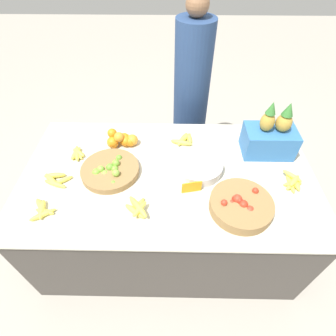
% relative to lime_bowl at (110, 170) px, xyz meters
% --- Properties ---
extents(ground_plane, '(12.00, 12.00, 0.00)m').
position_rel_lime_bowl_xyz_m(ground_plane, '(0.37, 0.00, -0.78)').
color(ground_plane, '#ADA599').
extents(market_table, '(1.88, 1.06, 0.75)m').
position_rel_lime_bowl_xyz_m(market_table, '(0.37, 0.00, -0.40)').
color(market_table, '#4C4742').
rests_on(market_table, ground_plane).
extents(lime_bowl, '(0.37, 0.37, 0.09)m').
position_rel_lime_bowl_xyz_m(lime_bowl, '(0.00, 0.00, 0.00)').
color(lime_bowl, olive).
rests_on(lime_bowl, market_table).
extents(tomato_basket, '(0.35, 0.35, 0.10)m').
position_rel_lime_bowl_xyz_m(tomato_basket, '(0.78, -0.27, 0.01)').
color(tomato_basket, olive).
rests_on(tomato_basket, market_table).
extents(orange_pile, '(0.22, 0.13, 0.12)m').
position_rel_lime_bowl_xyz_m(orange_pile, '(0.05, 0.28, 0.02)').
color(orange_pile, orange).
rests_on(orange_pile, market_table).
extents(metal_bowl, '(0.31, 0.31, 0.06)m').
position_rel_lime_bowl_xyz_m(metal_bowl, '(0.56, 0.04, 0.01)').
color(metal_bowl, silver).
rests_on(metal_bowl, market_table).
extents(price_sign, '(0.12, 0.03, 0.08)m').
position_rel_lime_bowl_xyz_m(price_sign, '(0.51, -0.14, 0.02)').
color(price_sign, orange).
rests_on(price_sign, market_table).
extents(produce_crate, '(0.33, 0.21, 0.39)m').
position_rel_lime_bowl_xyz_m(produce_crate, '(1.04, 0.23, 0.10)').
color(produce_crate, '#3370B7').
rests_on(produce_crate, market_table).
extents(banana_bunch_middle_right, '(0.20, 0.13, 0.04)m').
position_rel_lime_bowl_xyz_m(banana_bunch_middle_right, '(-0.33, -0.08, -0.01)').
color(banana_bunch_middle_right, '#EFDB4C').
rests_on(banana_bunch_middle_right, market_table).
extents(banana_bunch_front_center, '(0.15, 0.18, 0.06)m').
position_rel_lime_bowl_xyz_m(banana_bunch_front_center, '(0.20, -0.29, -0.00)').
color(banana_bunch_front_center, '#EFDB4C').
rests_on(banana_bunch_front_center, market_table).
extents(banana_bunch_middle_left, '(0.16, 0.16, 0.04)m').
position_rel_lime_bowl_xyz_m(banana_bunch_middle_left, '(0.48, 0.32, -0.01)').
color(banana_bunch_middle_left, '#EFDB4C').
rests_on(banana_bunch_middle_left, market_table).
extents(banana_bunch_front_left, '(0.11, 0.16, 0.04)m').
position_rel_lime_bowl_xyz_m(banana_bunch_front_left, '(-0.26, 0.17, -0.01)').
color(banana_bunch_front_left, '#EFDB4C').
rests_on(banana_bunch_front_left, market_table).
extents(banana_bunch_front_right, '(0.12, 0.18, 0.06)m').
position_rel_lime_bowl_xyz_m(banana_bunch_front_right, '(1.14, -0.07, -0.00)').
color(banana_bunch_front_right, '#EFDB4C').
rests_on(banana_bunch_front_right, market_table).
extents(banana_bunch_back_center, '(0.15, 0.17, 0.03)m').
position_rel_lime_bowl_xyz_m(banana_bunch_back_center, '(-0.33, -0.30, -0.01)').
color(banana_bunch_back_center, '#EFDB4C').
rests_on(banana_bunch_back_center, market_table).
extents(vendor_person, '(0.31, 0.31, 1.56)m').
position_rel_lime_bowl_xyz_m(vendor_person, '(0.56, 0.93, -0.05)').
color(vendor_person, navy).
rests_on(vendor_person, ground_plane).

